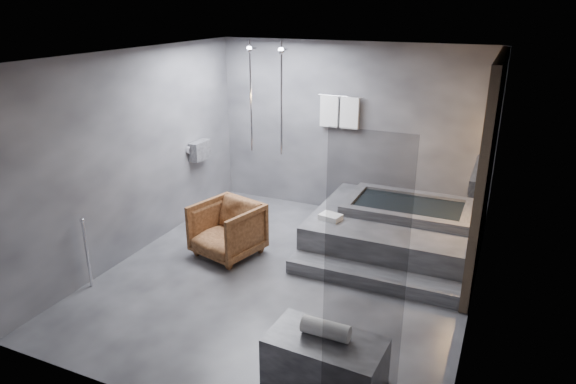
% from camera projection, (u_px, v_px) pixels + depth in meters
% --- Properties ---
extents(room, '(5.00, 5.04, 2.82)m').
position_uv_depth(room, '(325.00, 147.00, 6.12)').
color(room, '#2E2E30').
rests_on(room, ground).
extents(tub_deck, '(2.20, 2.00, 0.50)m').
position_uv_depth(tub_deck, '(393.00, 230.00, 7.42)').
color(tub_deck, '#333335').
rests_on(tub_deck, ground).
extents(tub_step, '(2.20, 0.36, 0.18)m').
position_uv_depth(tub_step, '(371.00, 278.00, 6.47)').
color(tub_step, '#333335').
rests_on(tub_step, ground).
extents(concrete_bench, '(1.10, 0.65, 0.48)m').
position_uv_depth(concrete_bench, '(325.00, 361.00, 4.74)').
color(concrete_bench, '#313134').
rests_on(concrete_bench, ground).
extents(driftwood_chair, '(1.01, 1.02, 0.76)m').
position_uv_depth(driftwood_chair, '(227.00, 230.00, 7.14)').
color(driftwood_chair, '#402210').
rests_on(driftwood_chair, ground).
extents(rolled_towel, '(0.45, 0.17, 0.16)m').
position_uv_depth(rolled_towel, '(326.00, 329.00, 4.67)').
color(rolled_towel, white).
rests_on(rolled_towel, concrete_bench).
extents(deck_towel, '(0.33, 0.27, 0.08)m').
position_uv_depth(deck_towel, '(331.00, 217.00, 7.16)').
color(deck_towel, white).
rests_on(deck_towel, tub_deck).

